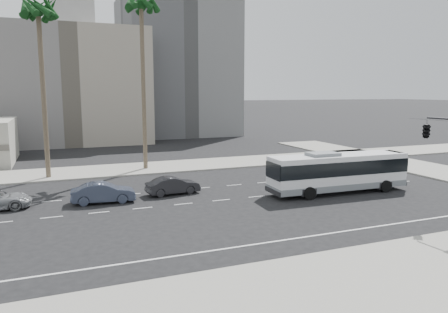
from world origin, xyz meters
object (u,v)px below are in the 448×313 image
car_a (173,185)px  traffic_signal (432,134)px  palm_mid (38,14)px  car_b (103,193)px  city_bus (338,171)px  palm_near (141,8)px

car_a → traffic_signal: bearing=-139.4°
car_a → traffic_signal: 19.14m
traffic_signal → palm_mid: palm_mid is taller
car_b → palm_mid: 18.54m
traffic_signal → palm_mid: size_ratio=0.40×
city_bus → car_b: city_bus is taller
car_a → palm_mid: size_ratio=0.26×
car_b → palm_mid: palm_mid is taller
car_b → palm_near: bearing=-19.2°
city_bus → palm_mid: 29.79m
car_a → traffic_signal: size_ratio=0.65×
car_b → palm_mid: size_ratio=0.28×
palm_near → palm_mid: bearing=-172.4°
city_bus → palm_mid: palm_mid is taller
palm_near → palm_mid: 9.75m
car_b → traffic_signal: bearing=-117.4°
car_b → traffic_signal: size_ratio=0.69×
city_bus → car_a: (-12.70, 4.48, -1.07)m
car_a → palm_near: 19.70m
car_a → car_b: 5.54m
palm_mid → car_a: bearing=-48.0°
car_a → traffic_signal: (13.38, -12.80, 4.85)m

